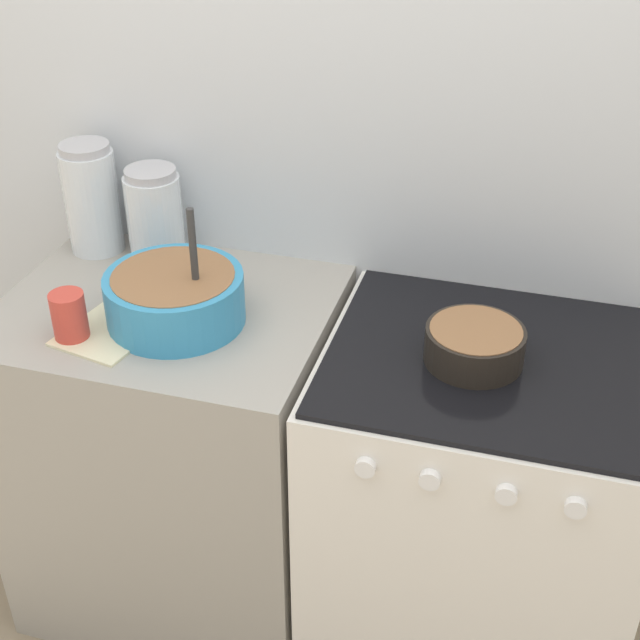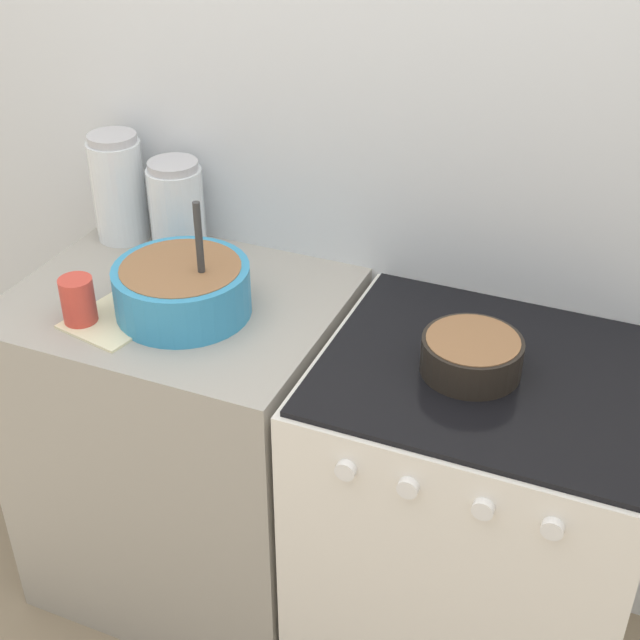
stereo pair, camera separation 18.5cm
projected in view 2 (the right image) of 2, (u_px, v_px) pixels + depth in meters
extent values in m
cube|color=silver|center=(380.00, 139.00, 1.99)|extent=(4.48, 0.05, 2.40)
cube|color=#9E998E|center=(190.00, 445.00, 2.27)|extent=(0.74, 0.60, 0.88)
cube|color=white|center=(470.00, 529.00, 2.03)|extent=(0.70, 0.60, 0.87)
cube|color=black|center=(490.00, 372.00, 1.79)|extent=(0.67, 0.57, 0.01)
cylinder|color=white|center=(346.00, 470.00, 1.66)|extent=(0.04, 0.02, 0.04)
cylinder|color=white|center=(408.00, 488.00, 1.62)|extent=(0.04, 0.02, 0.04)
cylinder|color=white|center=(483.00, 509.00, 1.57)|extent=(0.04, 0.02, 0.04)
cylinder|color=white|center=(553.00, 529.00, 1.53)|extent=(0.04, 0.02, 0.04)
cylinder|color=#338CBF|center=(182.00, 290.00, 1.94)|extent=(0.30, 0.30, 0.11)
cylinder|color=#8C603D|center=(181.00, 279.00, 1.93)|extent=(0.26, 0.26, 0.06)
cylinder|color=#333333|center=(200.00, 258.00, 1.88)|extent=(0.02, 0.02, 0.26)
cylinder|color=black|center=(471.00, 356.00, 1.77)|extent=(0.20, 0.20, 0.07)
cylinder|color=#8C603D|center=(472.00, 353.00, 1.76)|extent=(0.19, 0.19, 0.06)
cylinder|color=silver|center=(119.00, 191.00, 2.21)|extent=(0.13, 0.13, 0.25)
cylinder|color=silver|center=(121.00, 209.00, 2.24)|extent=(0.12, 0.12, 0.15)
cylinder|color=#B2B2B7|center=(112.00, 138.00, 2.14)|extent=(0.12, 0.12, 0.02)
cylinder|color=silver|center=(177.00, 210.00, 2.17)|extent=(0.13, 0.13, 0.21)
cylinder|color=red|center=(178.00, 225.00, 2.20)|extent=(0.12, 0.12, 0.13)
cylinder|color=#B2B2B7|center=(173.00, 166.00, 2.11)|extent=(0.12, 0.12, 0.02)
cylinder|color=#CC3F33|center=(78.00, 301.00, 1.91)|extent=(0.07, 0.07, 0.11)
cube|color=beige|center=(119.00, 317.00, 1.95)|extent=(0.21, 0.24, 0.01)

